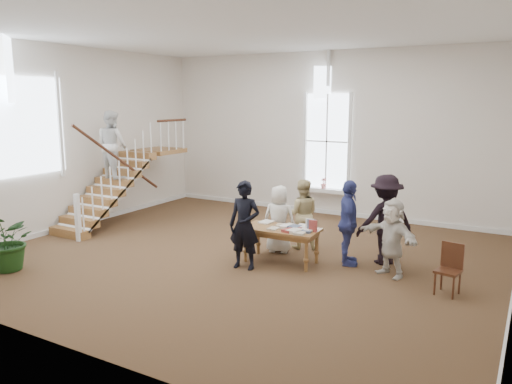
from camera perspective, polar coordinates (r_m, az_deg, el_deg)
The scene contains 12 objects.
ground at distance 10.46m, azimuth -1.29°, elevation -7.28°, with size 10.00×10.00×0.00m, color #47321C.
room_shell at distance 14.19m, azimuth 7.84°, elevation -0.93°, with size 10.49×10.00×10.00m.
staircase at distance 13.35m, azimuth -15.84°, elevation 3.35°, with size 1.10×4.10×2.92m.
library_table at distance 9.87m, azimuth 3.14°, elevation -4.58°, with size 1.53×0.80×0.77m.
police_officer at distance 9.49m, azimuth -1.32°, elevation -3.81°, with size 0.62×0.41×1.70m, color black.
elderly_woman at distance 10.53m, azimuth 2.65°, elevation -3.11°, with size 0.70×0.46×1.43m, color silver.
person_yellow at distance 10.84m, azimuth 5.27°, elevation -2.52°, with size 0.74×0.57×1.52m, color #CCB97F.
woman_cluster_a at distance 9.85m, azimuth 10.50°, elevation -3.50°, with size 0.99×0.41×1.68m, color #363F83.
woman_cluster_b at distance 10.09m, azimuth 14.57°, elevation -3.06°, with size 1.15×0.66×1.78m, color black.
woman_cluster_c at distance 9.45m, azimuth 15.25°, elevation -5.05°, with size 1.34×0.43×1.44m, color silver.
floor_plant at distance 10.51m, azimuth -26.42°, elevation -5.02°, with size 1.05×0.91×1.16m, color #163711.
side_chair at distance 8.98m, azimuth 21.27°, elevation -7.92°, with size 0.43×0.43×0.86m.
Camera 1 is at (5.12, -8.54, 3.21)m, focal length 35.00 mm.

